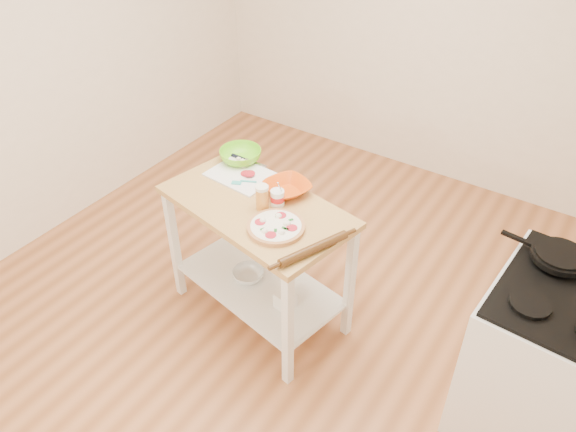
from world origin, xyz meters
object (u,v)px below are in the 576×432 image
(pizza, at_px, (276,227))
(yogurt_tub, at_px, (277,198))
(gas_stove, at_px, (548,360))
(spatula, at_px, (243,182))
(skillet, at_px, (559,256))
(rolling_pin, at_px, (314,249))
(shelf_glass_bowl, at_px, (248,275))
(shelf_bin, at_px, (285,300))
(orange_bowl, at_px, (287,188))
(green_bowl, at_px, (241,156))
(cutting_board, at_px, (242,174))
(knife, at_px, (244,159))
(beer_pint, at_px, (262,197))
(prep_island, at_px, (257,237))

(pizza, distance_m, yogurt_tub, 0.23)
(gas_stove, height_order, spatula, gas_stove)
(skillet, xyz_separation_m, yogurt_tub, (-1.47, -0.33, -0.03))
(rolling_pin, bearing_deg, shelf_glass_bowl, 163.14)
(skillet, xyz_separation_m, shelf_bin, (-1.33, -0.48, -0.66))
(orange_bowl, xyz_separation_m, green_bowl, (-0.45, 0.13, 0.01))
(shelf_bin, bearing_deg, skillet, 19.75)
(spatula, distance_m, rolling_pin, 0.76)
(gas_stove, xyz_separation_m, skillet, (-0.13, 0.21, 0.50))
(cutting_board, relative_size, rolling_pin, 1.00)
(gas_stove, distance_m, skillet, 0.56)
(spatula, height_order, knife, knife)
(yogurt_tub, bearing_deg, gas_stove, 4.58)
(skillet, bearing_deg, shelf_bin, -153.18)
(cutting_board, relative_size, beer_pint, 2.76)
(knife, xyz_separation_m, green_bowl, (-0.02, -0.01, 0.03))
(beer_pint, bearing_deg, prep_island, 165.92)
(prep_island, relative_size, beer_pint, 8.15)
(cutting_board, bearing_deg, shelf_glass_bowl, -45.51)
(beer_pint, bearing_deg, shelf_bin, -17.97)
(cutting_board, height_order, orange_bowl, orange_bowl)
(prep_island, relative_size, knife, 4.61)
(gas_stove, distance_m, shelf_bin, 1.49)
(prep_island, distance_m, knife, 0.55)
(knife, bearing_deg, green_bowl, -150.50)
(gas_stove, bearing_deg, cutting_board, -176.51)
(yogurt_tub, relative_size, shelf_bin, 1.63)
(prep_island, relative_size, skillet, 2.82)
(yogurt_tub, bearing_deg, shelf_bin, -43.86)
(beer_pint, xyz_separation_m, rolling_pin, (0.45, -0.17, -0.05))
(beer_pint, height_order, rolling_pin, beer_pint)
(skillet, distance_m, shelf_glass_bowl, 1.85)
(rolling_pin, bearing_deg, pizza, 168.72)
(gas_stove, distance_m, rolling_pin, 1.34)
(spatula, xyz_separation_m, yogurt_tub, (0.30, -0.06, 0.03))
(shelf_bin, bearing_deg, spatula, 155.73)
(pizza, bearing_deg, shelf_glass_bowl, 158.55)
(skillet, distance_m, shelf_bin, 1.56)
(orange_bowl, distance_m, rolling_pin, 0.57)
(skillet, bearing_deg, spatula, -164.10)
(knife, distance_m, shelf_glass_bowl, 0.76)
(gas_stove, bearing_deg, yogurt_tub, -171.75)
(pizza, bearing_deg, gas_stove, 12.19)
(knife, relative_size, beer_pint, 1.77)
(gas_stove, height_order, orange_bowl, gas_stove)
(cutting_board, bearing_deg, pizza, -29.30)
(cutting_board, height_order, beer_pint, beer_pint)
(prep_island, relative_size, shelf_glass_bowl, 5.96)
(shelf_bin, bearing_deg, orange_bowl, 121.42)
(cutting_board, xyz_separation_m, rolling_pin, (0.76, -0.38, 0.02))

